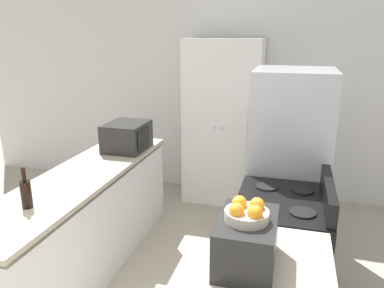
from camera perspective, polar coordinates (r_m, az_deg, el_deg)
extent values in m
cube|color=silver|center=(4.74, 5.03, 7.96)|extent=(7.00, 0.06, 2.60)
cube|color=silver|center=(3.42, -16.00, -11.87)|extent=(0.58, 2.35, 0.81)
cube|color=#B7A88E|center=(3.24, -16.63, -4.69)|extent=(0.60, 2.40, 0.04)
cube|color=#B7A88E|center=(2.04, 12.20, -17.46)|extent=(0.60, 0.73, 0.04)
cube|color=white|center=(4.49, 4.70, 3.26)|extent=(0.89, 0.51, 1.95)
sphere|color=#B2B2B7|center=(4.25, 3.47, 2.51)|extent=(0.03, 0.03, 0.03)
sphere|color=#B2B2B7|center=(4.23, 4.53, 2.44)|extent=(0.03, 0.03, 0.03)
cube|color=black|center=(2.92, 13.15, -16.06)|extent=(0.64, 0.78, 0.88)
cube|color=black|center=(3.00, 6.46, -17.23)|extent=(0.02, 0.69, 0.48)
cube|color=black|center=(2.70, 20.07, -7.05)|extent=(0.06, 0.74, 0.16)
cylinder|color=black|center=(2.55, 10.67, -9.52)|extent=(0.17, 0.17, 0.01)
cylinder|color=black|center=(2.89, 11.36, -6.36)|extent=(0.17, 0.17, 0.01)
cylinder|color=black|center=(2.54, 16.50, -9.97)|extent=(0.17, 0.17, 0.01)
cylinder|color=black|center=(2.89, 16.46, -6.75)|extent=(0.17, 0.17, 0.01)
cube|color=#A3A3A8|center=(3.47, 14.50, -3.23)|extent=(0.67, 0.74, 1.71)
cylinder|color=gray|center=(3.27, 8.32, -2.49)|extent=(0.02, 0.02, 0.94)
cube|color=black|center=(3.76, -9.89, 1.17)|extent=(0.37, 0.46, 0.27)
cube|color=black|center=(3.65, -7.41, 0.83)|extent=(0.01, 0.28, 0.20)
cylinder|color=black|center=(2.72, -23.94, -7.04)|extent=(0.07, 0.07, 0.19)
cylinder|color=black|center=(2.67, -24.28, -4.28)|extent=(0.03, 0.03, 0.09)
cube|color=black|center=(1.92, 8.35, -14.52)|extent=(0.28, 0.42, 0.25)
cube|color=black|center=(1.94, 4.00, -14.05)|extent=(0.01, 0.29, 0.15)
cylinder|color=#B2A893|center=(1.84, 8.33, -10.72)|extent=(0.21, 0.21, 0.05)
sphere|color=orange|center=(1.85, 9.88, -9.12)|extent=(0.07, 0.07, 0.07)
sphere|color=orange|center=(1.86, 7.23, -8.88)|extent=(0.07, 0.07, 0.07)
sphere|color=orange|center=(1.79, 6.81, -10.02)|extent=(0.07, 0.07, 0.07)
sphere|color=orange|center=(1.78, 9.59, -10.28)|extent=(0.07, 0.07, 0.07)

